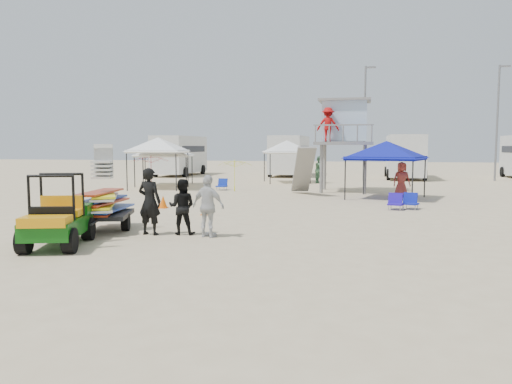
% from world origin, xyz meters
% --- Properties ---
extents(ground, '(140.00, 140.00, 0.00)m').
position_xyz_m(ground, '(0.00, 0.00, 0.00)').
color(ground, beige).
rests_on(ground, ground).
extents(utility_cart, '(1.78, 2.55, 1.76)m').
position_xyz_m(utility_cart, '(-4.14, 1.47, 0.82)').
color(utility_cart, '#0C4E0D').
rests_on(utility_cart, ground).
extents(surf_trailer, '(1.82, 2.57, 2.22)m').
position_xyz_m(surf_trailer, '(-4.14, 3.80, 0.90)').
color(surf_trailer, black).
rests_on(surf_trailer, ground).
extents(man_left, '(0.73, 0.53, 1.86)m').
position_xyz_m(man_left, '(-2.63, 3.50, 0.93)').
color(man_left, black).
rests_on(man_left, ground).
extents(man_mid, '(0.82, 0.67, 1.55)m').
position_xyz_m(man_mid, '(-1.78, 3.75, 0.77)').
color(man_mid, black).
rests_on(man_mid, ground).
extents(man_right, '(1.06, 0.68, 1.69)m').
position_xyz_m(man_right, '(-0.93, 3.50, 0.84)').
color(man_right, silver).
rests_on(man_right, ground).
extents(lifeguard_tower, '(3.03, 3.03, 4.82)m').
position_xyz_m(lifeguard_tower, '(1.92, 18.08, 3.59)').
color(lifeguard_tower, gray).
rests_on(lifeguard_tower, ground).
extents(canopy_blue, '(3.88, 3.88, 3.09)m').
position_xyz_m(canopy_blue, '(4.10, 14.78, 2.54)').
color(canopy_blue, black).
rests_on(canopy_blue, ground).
extents(canopy_white_a, '(3.25, 3.25, 3.34)m').
position_xyz_m(canopy_white_a, '(-8.41, 17.40, 2.79)').
color(canopy_white_a, black).
rests_on(canopy_white_a, ground).
extents(canopy_white_b, '(3.89, 3.89, 3.06)m').
position_xyz_m(canopy_white_b, '(-9.11, 19.94, 2.52)').
color(canopy_white_b, black).
rests_on(canopy_white_b, ground).
extents(canopy_white_c, '(3.58, 3.58, 3.23)m').
position_xyz_m(canopy_white_c, '(-2.04, 23.92, 2.68)').
color(canopy_white_c, black).
rests_on(canopy_white_c, ground).
extents(umbrella_a, '(2.65, 2.68, 1.94)m').
position_xyz_m(umbrella_a, '(-8.89, 17.37, 0.97)').
color(umbrella_a, red).
rests_on(umbrella_a, ground).
extents(umbrella_b, '(2.68, 2.67, 1.73)m').
position_xyz_m(umbrella_b, '(-3.73, 16.82, 0.87)').
color(umbrella_b, '#F2FA16').
rests_on(umbrella_b, ground).
extents(cone_near, '(0.34, 0.34, 0.50)m').
position_xyz_m(cone_near, '(-2.37, 7.64, 0.25)').
color(cone_near, orange).
rests_on(cone_near, ground).
extents(cone_far, '(0.34, 0.34, 0.50)m').
position_xyz_m(cone_far, '(-4.64, 9.15, 0.25)').
color(cone_far, '#F55F07').
rests_on(cone_far, ground).
extents(beach_chair_a, '(0.59, 0.63, 0.64)m').
position_xyz_m(beach_chair_a, '(-4.65, 17.46, 0.31)').
color(beach_chair_a, '#0F29A5').
rests_on(beach_chair_a, ground).
extents(beach_chair_b, '(0.67, 0.73, 0.64)m').
position_xyz_m(beach_chair_b, '(4.91, 10.95, 0.31)').
color(beach_chair_b, '#0E1BA1').
rests_on(beach_chair_b, ground).
extents(beach_chair_c, '(0.66, 0.71, 0.64)m').
position_xyz_m(beach_chair_c, '(4.32, 10.65, 0.31)').
color(beach_chair_c, '#2310AE').
rests_on(beach_chair_c, ground).
extents(rv_far_left, '(2.64, 6.80, 3.25)m').
position_xyz_m(rv_far_left, '(-12.00, 29.99, 1.80)').
color(rv_far_left, silver).
rests_on(rv_far_left, ground).
extents(rv_mid_left, '(2.65, 6.50, 3.25)m').
position_xyz_m(rv_mid_left, '(-3.00, 31.49, 1.80)').
color(rv_mid_left, silver).
rests_on(rv_mid_left, ground).
extents(rv_mid_right, '(2.64, 7.00, 3.25)m').
position_xyz_m(rv_mid_right, '(6.00, 29.99, 1.80)').
color(rv_mid_right, silver).
rests_on(rv_mid_right, ground).
extents(light_pole_left, '(0.14, 0.14, 8.00)m').
position_xyz_m(light_pole_left, '(3.00, 27.00, 4.00)').
color(light_pole_left, slate).
rests_on(light_pole_left, ground).
extents(light_pole_right, '(0.14, 0.14, 8.00)m').
position_xyz_m(light_pole_right, '(12.00, 28.50, 4.00)').
color(light_pole_right, slate).
rests_on(light_pole_right, ground).
extents(distant_beachgoers, '(5.50, 9.37, 1.79)m').
position_xyz_m(distant_beachgoers, '(2.15, 20.28, 0.88)').
color(distant_beachgoers, '#52895F').
rests_on(distant_beachgoers, ground).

